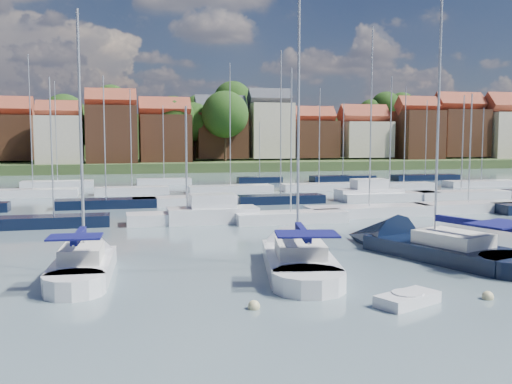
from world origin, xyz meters
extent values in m
plane|color=#4F636B|center=(0.00, 40.00, 0.00)|extent=(260.00, 260.00, 0.00)
cube|color=white|center=(-14.15, 4.33, 0.25)|extent=(3.07, 6.52, 1.20)
cone|color=white|center=(-13.88, 8.29, 0.25)|extent=(2.85, 3.26, 2.65)
cylinder|color=white|center=(-14.36, 1.16, 0.25)|extent=(2.82, 2.82, 1.20)
cube|color=silver|center=(-14.18, 3.89, 1.20)|extent=(2.03, 2.77, 0.70)
cylinder|color=#B2B2B7|center=(-14.12, 4.77, 6.73)|extent=(0.14, 0.14, 11.77)
cylinder|color=#B2B2B7|center=(-14.24, 3.01, 2.05)|extent=(0.34, 3.53, 0.10)
cube|color=#0F104D|center=(-14.24, 3.01, 2.20)|extent=(0.53, 3.37, 0.35)
cube|color=#0F104D|center=(-14.31, 1.86, 2.35)|extent=(2.35, 1.74, 0.08)
cube|color=white|center=(-3.73, 3.16, 0.25)|extent=(4.72, 8.27, 1.20)
cone|color=white|center=(-2.77, 7.93, 0.25)|extent=(3.93, 4.35, 3.24)
cylinder|color=white|center=(-4.50, -0.65, 0.25)|extent=(3.82, 3.82, 1.20)
cube|color=silver|center=(-3.84, 2.63, 1.20)|extent=(2.87, 3.63, 0.70)
cylinder|color=#B2B2B7|center=(-3.63, 3.69, 8.05)|extent=(0.14, 0.14, 14.41)
cylinder|color=#B2B2B7|center=(-4.05, 1.57, 2.05)|extent=(0.95, 4.26, 0.10)
cube|color=#0F104D|center=(-4.05, 1.57, 2.20)|extent=(1.11, 4.08, 0.35)
cube|color=#0F104D|center=(-4.33, 0.20, 2.35)|extent=(3.09, 2.45, 0.08)
cube|color=black|center=(4.85, 3.92, 0.25)|extent=(6.38, 9.42, 1.20)
cone|color=black|center=(3.00, 9.03, 0.25)|extent=(4.85, 5.22, 3.63)
cube|color=silver|center=(5.06, 3.35, 1.20)|extent=(3.62, 4.28, 0.70)
cylinder|color=#B2B2B7|center=(4.65, 4.49, 9.10)|extent=(0.14, 0.14, 16.49)
cylinder|color=#B2B2B7|center=(5.47, 2.21, 2.05)|extent=(1.74, 4.58, 0.10)
cube|color=#0F104D|center=(5.47, 2.21, 2.20)|extent=(1.85, 4.42, 0.35)
cube|color=#0F104D|center=(6.01, 0.73, 2.35)|extent=(3.64, 3.10, 0.08)
cube|color=white|center=(-1.38, -3.56, 0.19)|extent=(2.99, 2.24, 0.53)
cylinder|color=white|center=(-1.38, -3.56, 0.34)|extent=(1.26, 1.26, 0.34)
sphere|color=beige|center=(-7.44, -2.64, 0.00)|extent=(0.48, 0.48, 0.48)
sphere|color=#D85914|center=(-4.65, -1.20, 0.00)|extent=(0.46, 0.46, 0.46)
sphere|color=beige|center=(2.23, -3.62, 0.00)|extent=(0.48, 0.48, 0.48)
sphere|color=#D85914|center=(3.25, 6.68, 0.00)|extent=(0.54, 0.54, 0.54)
cube|color=black|center=(-17.11, 20.54, 0.35)|extent=(8.01, 2.24, 1.00)
cylinder|color=#B2B2B7|center=(-17.11, 20.54, 5.93)|extent=(0.12, 0.12, 10.16)
cube|color=white|center=(-7.27, 20.20, 0.35)|extent=(9.22, 2.58, 1.00)
cylinder|color=#B2B2B7|center=(-7.27, 20.20, 4.94)|extent=(0.12, 0.12, 8.18)
cube|color=white|center=(0.63, 18.61, 0.35)|extent=(8.78, 2.46, 1.00)
cylinder|color=#B2B2B7|center=(0.63, 18.61, 6.38)|extent=(0.12, 0.12, 11.06)
cube|color=white|center=(8.23, 20.67, 0.35)|extent=(10.79, 3.02, 1.00)
cylinder|color=#B2B2B7|center=(8.23, 20.67, 8.29)|extent=(0.12, 0.12, 14.87)
cube|color=white|center=(17.98, 21.03, 0.35)|extent=(10.13, 2.84, 1.00)
cylinder|color=#B2B2B7|center=(17.98, 21.03, 5.65)|extent=(0.12, 0.12, 9.59)
cube|color=white|center=(-5.31, 20.00, 0.50)|extent=(7.00, 2.60, 1.40)
cube|color=white|center=(-5.31, 20.00, 1.60)|extent=(3.50, 2.20, 1.30)
cube|color=black|center=(-13.55, 31.64, 0.35)|extent=(9.30, 2.60, 1.00)
cylinder|color=#B2B2B7|center=(-13.55, 31.64, 6.59)|extent=(0.12, 0.12, 11.48)
cube|color=white|center=(-5.94, 32.01, 0.35)|extent=(10.40, 2.91, 1.00)
cylinder|color=#B2B2B7|center=(-5.94, 32.01, 5.24)|extent=(0.12, 0.12, 8.77)
cube|color=black|center=(3.48, 31.28, 0.35)|extent=(8.80, 2.46, 1.00)
cylinder|color=#B2B2B7|center=(3.48, 31.28, 8.01)|extent=(0.12, 0.12, 14.33)
cube|color=white|center=(15.40, 31.16, 0.35)|extent=(10.73, 3.00, 1.00)
cylinder|color=#B2B2B7|center=(15.40, 31.16, 6.92)|extent=(0.12, 0.12, 12.14)
cube|color=white|center=(23.82, 30.97, 0.35)|extent=(10.48, 2.93, 1.00)
cylinder|color=#B2B2B7|center=(23.82, 30.97, 5.99)|extent=(0.12, 0.12, 10.28)
cube|color=white|center=(13.46, 32.00, 0.50)|extent=(7.00, 2.60, 1.40)
cube|color=white|center=(13.46, 32.00, 1.60)|extent=(3.50, 2.20, 1.30)
cube|color=white|center=(-21.71, 44.21, 0.35)|extent=(9.71, 2.72, 1.00)
cylinder|color=#B2B2B7|center=(-21.71, 44.21, 8.29)|extent=(0.12, 0.12, 14.88)
cube|color=white|center=(-10.84, 44.51, 0.35)|extent=(8.49, 2.38, 1.00)
cylinder|color=#B2B2B7|center=(-10.84, 44.51, 6.51)|extent=(0.12, 0.12, 11.31)
cube|color=white|center=(0.79, 43.78, 0.35)|extent=(10.16, 2.85, 1.00)
cylinder|color=#B2B2B7|center=(0.79, 43.78, 8.15)|extent=(0.12, 0.12, 14.59)
cube|color=white|center=(12.17, 43.90, 0.35)|extent=(9.53, 2.67, 1.00)
cylinder|color=#B2B2B7|center=(12.17, 43.90, 6.81)|extent=(0.12, 0.12, 11.91)
cube|color=white|center=(23.16, 42.50, 0.35)|extent=(7.62, 2.13, 1.00)
cylinder|color=#B2B2B7|center=(23.16, 42.50, 6.91)|extent=(0.12, 0.12, 12.13)
cube|color=white|center=(35.22, 43.59, 0.35)|extent=(10.17, 2.85, 1.00)
cylinder|color=#B2B2B7|center=(35.22, 43.59, 5.72)|extent=(0.12, 0.12, 9.73)
cube|color=white|center=(-20.26, 56.56, 0.35)|extent=(9.24, 2.59, 1.00)
cylinder|color=#B2B2B7|center=(-20.26, 56.56, 7.43)|extent=(0.12, 0.12, 13.17)
cube|color=white|center=(-6.08, 57.30, 0.35)|extent=(7.57, 2.12, 1.00)
cylinder|color=#B2B2B7|center=(-6.08, 57.30, 5.97)|extent=(0.12, 0.12, 10.24)
cube|color=black|center=(7.88, 57.47, 0.35)|extent=(6.58, 1.84, 1.00)
cylinder|color=#B2B2B7|center=(7.88, 57.47, 4.85)|extent=(0.12, 0.12, 8.01)
cube|color=black|center=(20.94, 57.40, 0.35)|extent=(9.92, 2.78, 1.00)
cylinder|color=#B2B2B7|center=(20.94, 57.40, 6.31)|extent=(0.12, 0.12, 10.92)
cube|color=black|center=(34.28, 56.37, 0.35)|extent=(10.55, 2.95, 1.00)
cylinder|color=#B2B2B7|center=(34.28, 56.37, 6.61)|extent=(0.12, 0.12, 11.51)
cube|color=#3A4B25|center=(0.00, 117.00, 0.30)|extent=(200.00, 70.00, 3.00)
cube|color=#3A4B25|center=(0.00, 142.00, 5.00)|extent=(200.00, 60.00, 14.00)
cube|color=brown|center=(-33.65, 97.79, 6.56)|extent=(10.37, 9.97, 8.73)
cube|color=brown|center=(-33.65, 97.79, 12.20)|extent=(10.57, 5.13, 5.13)
cube|color=beige|center=(-22.74, 89.00, 6.08)|extent=(8.09, 8.80, 8.96)
cube|color=brown|center=(-22.74, 89.00, 11.55)|extent=(8.25, 4.00, 4.00)
cube|color=brown|center=(-13.35, 89.94, 7.08)|extent=(9.36, 10.17, 10.97)
cube|color=brown|center=(-13.35, 89.94, 13.72)|extent=(9.54, 4.63, 4.63)
cube|color=brown|center=(-3.04, 91.65, 6.31)|extent=(9.90, 8.56, 9.42)
cube|color=brown|center=(-3.04, 91.65, 12.23)|extent=(10.10, 4.90, 4.90)
cube|color=brown|center=(9.10, 96.65, 6.95)|extent=(10.59, 8.93, 9.49)
cube|color=#383A42|center=(9.10, 96.65, 12.99)|extent=(10.80, 5.24, 5.24)
cube|color=beige|center=(19.71, 95.80, 8.02)|extent=(9.01, 8.61, 11.65)
cube|color=#383A42|center=(19.71, 95.80, 14.95)|extent=(9.19, 4.46, 4.46)
cube|color=brown|center=(30.17, 97.00, 6.20)|extent=(9.10, 9.34, 8.00)
cube|color=brown|center=(30.17, 97.00, 11.32)|extent=(9.28, 4.50, 4.50)
cube|color=beige|center=(41.95, 96.59, 6.14)|extent=(10.86, 9.59, 7.88)
cube|color=brown|center=(41.95, 96.59, 11.41)|extent=(11.07, 5.37, 5.37)
cube|color=brown|center=(53.76, 93.92, 7.09)|extent=(9.18, 9.96, 10.97)
cube|color=brown|center=(53.76, 93.92, 13.70)|extent=(9.36, 4.54, 4.54)
cube|color=brown|center=(65.18, 95.21, 7.58)|extent=(11.39, 9.67, 10.76)
cube|color=brown|center=(65.18, 95.21, 14.36)|extent=(11.62, 5.64, 5.64)
cube|color=beige|center=(78.01, 93.34, 7.00)|extent=(12.95, 8.52, 10.80)
cube|color=brown|center=(78.01, 93.34, 13.99)|extent=(13.21, 6.41, 6.41)
cylinder|color=#382619|center=(56.77, 115.51, 8.51)|extent=(0.50, 0.50, 4.47)
sphere|color=#274B17|center=(56.77, 115.51, 14.58)|extent=(8.18, 8.18, 8.18)
cylinder|color=#382619|center=(3.46, 95.93, 3.83)|extent=(0.50, 0.50, 4.46)
sphere|color=#274B17|center=(3.46, 95.93, 9.88)|extent=(8.15, 8.15, 8.15)
cylinder|color=#382619|center=(15.22, 113.68, 8.58)|extent=(0.50, 0.50, 5.15)
sphere|color=#274B17|center=(15.22, 113.68, 15.56)|extent=(9.41, 9.41, 9.41)
cylinder|color=#382619|center=(-13.54, 116.31, 8.68)|extent=(0.50, 0.50, 4.56)
sphere|color=#274B17|center=(-13.54, 116.31, 14.87)|extent=(8.34, 8.34, 8.34)
cylinder|color=#382619|center=(-23.24, 105.25, 4.18)|extent=(0.50, 0.50, 5.15)
sphere|color=#274B17|center=(-23.24, 105.25, 11.17)|extent=(9.42, 9.42, 9.42)
cylinder|color=#382619|center=(13.76, 104.71, 3.48)|extent=(0.50, 0.50, 3.77)
sphere|color=#274B17|center=(13.76, 104.71, 8.60)|extent=(6.89, 6.89, 6.89)
cylinder|color=#382619|center=(9.05, 90.94, 4.21)|extent=(0.50, 0.50, 5.21)
sphere|color=#274B17|center=(9.05, 90.94, 11.28)|extent=(9.53, 9.53, 9.53)
cylinder|color=#382619|center=(61.93, 101.62, 3.09)|extent=(0.50, 0.50, 2.97)
sphere|color=#274B17|center=(61.93, 101.62, 7.12)|extent=(5.44, 5.44, 5.44)
cylinder|color=#382619|center=(-1.15, 93.75, 4.02)|extent=(0.50, 0.50, 4.84)
sphere|color=#274B17|center=(-1.15, 93.75, 10.59)|extent=(8.85, 8.85, 8.85)
cylinder|color=#382619|center=(52.68, 115.72, 8.17)|extent=(0.50, 0.50, 3.72)
sphere|color=#274B17|center=(52.68, 115.72, 13.21)|extent=(6.80, 6.80, 6.80)
cylinder|color=#382619|center=(54.05, 94.13, 3.62)|extent=(0.50, 0.50, 4.05)
sphere|color=#274B17|center=(54.05, 94.13, 9.11)|extent=(7.40, 7.40, 7.40)
cylinder|color=#382619|center=(6.84, 113.29, 7.91)|extent=(0.50, 0.50, 3.93)
sphere|color=#274B17|center=(6.84, 113.29, 13.24)|extent=(7.19, 7.19, 7.19)
cylinder|color=#382619|center=(30.65, 100.17, 3.51)|extent=(0.50, 0.50, 3.82)
sphere|color=#274B17|center=(30.65, 100.17, 8.70)|extent=(6.99, 6.99, 6.99)
cylinder|color=#382619|center=(-17.44, 93.12, 3.34)|extent=(0.50, 0.50, 3.48)
sphere|color=#274B17|center=(-17.44, 93.12, 8.07)|extent=(6.37, 6.37, 6.37)
cylinder|color=#382619|center=(57.51, 102.81, 3.09)|extent=(0.50, 0.50, 2.99)
sphere|color=#274B17|center=(57.51, 102.81, 7.14)|extent=(5.46, 5.46, 5.46)
cylinder|color=#382619|center=(3.61, 99.04, 3.22)|extent=(0.50, 0.50, 3.25)
sphere|color=#274B17|center=(3.61, 99.04, 7.63)|extent=(5.94, 5.94, 5.94)
cylinder|color=#382619|center=(-3.05, 100.73, 3.09)|extent=(0.50, 0.50, 2.98)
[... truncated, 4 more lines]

